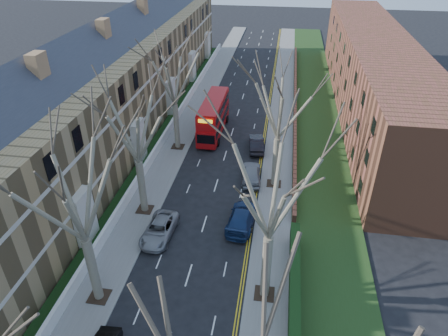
% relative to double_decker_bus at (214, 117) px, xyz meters
% --- Properties ---
extents(pavement_left, '(3.00, 102.00, 0.12)m').
position_rel_double_decker_bus_xyz_m(pavement_left, '(-3.74, 6.55, -2.00)').
color(pavement_left, slate).
rests_on(pavement_left, ground).
extents(pavement_right, '(3.00, 102.00, 0.12)m').
position_rel_double_decker_bus_xyz_m(pavement_right, '(8.26, 6.55, -2.00)').
color(pavement_right, slate).
rests_on(pavement_right, ground).
extents(terrace_left, '(9.70, 78.00, 13.60)m').
position_rel_double_decker_bus_xyz_m(terrace_left, '(-11.38, -1.45, 3.47)').
color(terrace_left, '#9C7E4F').
rests_on(terrace_left, ground).
extents(flats_right, '(13.97, 54.00, 10.00)m').
position_rel_double_decker_bus_xyz_m(flats_right, '(19.72, 10.55, 2.92)').
color(flats_right, brown).
rests_on(flats_right, ground).
extents(front_wall_left, '(0.30, 78.00, 1.00)m').
position_rel_double_decker_bus_xyz_m(front_wall_left, '(-5.39, -1.45, -1.44)').
color(front_wall_left, white).
rests_on(front_wall_left, ground).
extents(grass_verge_right, '(6.00, 102.00, 0.06)m').
position_rel_double_decker_bus_xyz_m(grass_verge_right, '(12.76, 6.55, -1.91)').
color(grass_verge_right, '#223E16').
rests_on(grass_verge_right, ground).
extents(tree_left_mid, '(10.50, 10.50, 14.71)m').
position_rel_double_decker_bus_xyz_m(tree_left_mid, '(-3.44, -26.45, 7.49)').
color(tree_left_mid, '#675F49').
rests_on(tree_left_mid, ground).
extents(tree_left_far, '(10.15, 10.15, 14.22)m').
position_rel_double_decker_bus_xyz_m(tree_left_far, '(-3.44, -16.45, 7.18)').
color(tree_left_far, '#675F49').
rests_on(tree_left_far, ground).
extents(tree_left_dist, '(10.50, 10.50, 14.71)m').
position_rel_double_decker_bus_xyz_m(tree_left_dist, '(-3.44, -4.45, 7.49)').
color(tree_left_dist, '#675F49').
rests_on(tree_left_dist, ground).
extents(tree_right_mid, '(10.50, 10.50, 14.71)m').
position_rel_double_decker_bus_xyz_m(tree_right_mid, '(7.96, -24.45, 7.49)').
color(tree_right_mid, '#675F49').
rests_on(tree_right_mid, ground).
extents(tree_right_far, '(10.15, 10.15, 14.22)m').
position_rel_double_decker_bus_xyz_m(tree_right_far, '(7.96, -10.45, 7.18)').
color(tree_right_far, '#675F49').
rests_on(tree_right_far, ground).
extents(double_decker_bus, '(2.64, 10.01, 4.21)m').
position_rel_double_decker_bus_xyz_m(double_decker_bus, '(0.00, 0.00, 0.00)').
color(double_decker_bus, '#A80C0E').
rests_on(double_decker_bus, ground).
extents(car_left_far, '(2.47, 4.98, 1.36)m').
position_rel_double_decker_bus_xyz_m(car_left_far, '(-1.11, -19.56, -1.38)').
color(car_left_far, gray).
rests_on(car_left_far, ground).
extents(car_right_near, '(2.64, 5.51, 1.55)m').
position_rel_double_decker_bus_xyz_m(car_right_near, '(5.50, -17.06, -1.29)').
color(car_right_near, navy).
rests_on(car_right_near, ground).
extents(car_right_mid, '(2.30, 4.85, 1.60)m').
position_rel_double_decker_bus_xyz_m(car_right_mid, '(5.62, -9.94, -1.26)').
color(car_right_mid, gray).
rests_on(car_right_mid, ground).
extents(car_right_far, '(2.14, 4.74, 1.51)m').
position_rel_double_decker_bus_xyz_m(car_right_far, '(5.61, -3.46, -1.31)').
color(car_right_far, black).
rests_on(car_right_far, ground).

